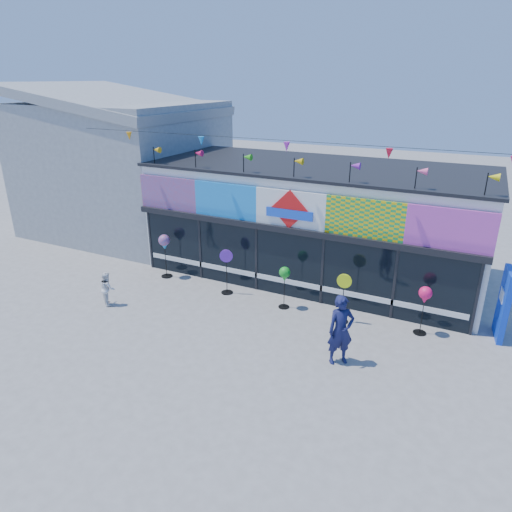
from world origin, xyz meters
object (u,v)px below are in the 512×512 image
Objects in this scene: spinner_1 at (227,270)px; spinner_2 at (285,275)px; spinner_0 at (164,243)px; adult_man at (341,330)px; spinner_3 at (343,297)px; spinner_4 at (425,296)px; child at (107,288)px; blue_sign at (504,304)px.

spinner_2 is (2.21, -0.11, 0.29)m from spinner_1.
adult_man is at bearing -18.80° from spinner_0.
spinner_0 is at bearing 176.51° from spinner_3.
spinner_1 reaches higher than spinner_3.
spinner_4 reaches higher than spinner_2.
spinner_4 is at bearing -130.01° from child.
spinner_0 is 6.95m from spinner_3.
spinner_3 is 7.64m from child.
spinner_4 is at bearing 1.35° from spinner_1.
adult_man is at bearing -145.41° from blue_sign.
spinner_3 is at bearing -128.07° from child.
adult_man is at bearing -26.20° from spinner_1.
spinner_4 is 3.03m from adult_man.
spinner_2 is 0.89× the size of spinner_3.
spinner_0 is 7.89m from adult_man.
adult_man is 1.69× the size of child.
spinner_1 is 4.18m from spinner_3.
blue_sign is 1.47× the size of spinner_2.
spinner_1 is 0.84× the size of adult_man.
spinner_0 reaches higher than spinner_3.
child is at bearing -156.16° from spinner_2.
blue_sign is 2.20m from spinner_4.
blue_sign reaches higher than spinner_2.
blue_sign is 1.31× the size of spinner_3.
adult_man is (4.71, -2.32, 0.10)m from spinner_1.
spinner_4 is (4.24, 0.26, 0.06)m from spinner_2.
spinner_2 reaches higher than child.
spinner_2 is (4.96, -0.33, -0.19)m from spinner_0.
spinner_3 is at bearing -3.49° from spinner_0.
child is (-3.12, -2.46, -0.29)m from spinner_1.
spinner_0 reaches higher than spinner_1.
spinner_0 is 1.04× the size of spinner_3.
blue_sign is at bearing 15.06° from spinner_3.
blue_sign reaches higher than adult_man.
spinner_1 is 6.46m from spinner_4.
spinner_1 is 2.23m from spinner_2.
adult_man is (-3.78, -3.28, -0.10)m from blue_sign.
spinner_2 is at bearing -176.70° from blue_sign.
adult_man is (0.54, -2.12, 0.11)m from spinner_3.
adult_man is 7.84m from child.
spinner_1 is 5.25m from adult_man.
blue_sign is 1.85× the size of child.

